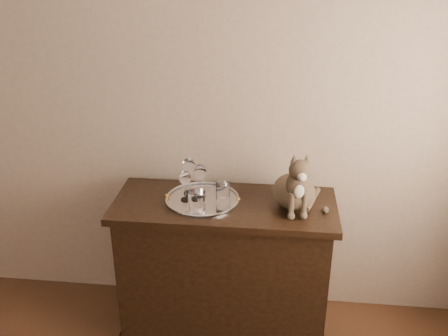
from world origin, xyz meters
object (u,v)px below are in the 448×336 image
at_px(wine_glass_d, 200,181).
at_px(tray, 203,200).
at_px(sideboard, 224,268).
at_px(cat, 295,176).
at_px(wine_glass_a, 189,176).
at_px(tumbler_b, 197,201).
at_px(tumbler_c, 223,190).
at_px(wine_glass_c, 185,185).

bearing_deg(wine_glass_d, tray, -63.24).
bearing_deg(sideboard, cat, 0.83).
height_order(wine_glass_a, tumbler_b, wine_glass_a).
relative_size(tumbler_c, cat, 0.25).
xyz_separation_m(wine_glass_a, tumbler_b, (0.07, -0.17, -0.06)).
bearing_deg(tumbler_c, tray, -163.50).
distance_m(wine_glass_c, tumbler_c, 0.21).
relative_size(sideboard, wine_glass_c, 6.95).
bearing_deg(wine_glass_a, wine_glass_c, -96.23).
height_order(tray, wine_glass_a, wine_glass_a).
bearing_deg(wine_glass_a, tumbler_b, -68.11).
bearing_deg(cat, tumbler_c, 166.18).
relative_size(wine_glass_d, cat, 0.55).
height_order(wine_glass_c, wine_glass_d, wine_glass_d).
bearing_deg(sideboard, tray, 175.26).
xyz_separation_m(tray, wine_glass_d, (-0.02, 0.03, 0.10)).
xyz_separation_m(sideboard, wine_glass_d, (-0.14, 0.04, 0.53)).
xyz_separation_m(wine_glass_c, tumbler_c, (0.20, 0.05, -0.04)).
relative_size(wine_glass_a, cat, 0.61).
height_order(wine_glass_d, tumbler_c, wine_glass_d).
bearing_deg(sideboard, wine_glass_d, 162.50).
height_order(sideboard, cat, cat).
relative_size(wine_glass_d, tumbler_b, 1.87).
xyz_separation_m(tumbler_b, cat, (0.50, 0.11, 0.11)).
height_order(sideboard, wine_glass_c, wine_glass_c).
distance_m(tumbler_b, cat, 0.52).
bearing_deg(tray, sideboard, -4.74).
height_order(wine_glass_a, tumbler_c, wine_glass_a).
bearing_deg(wine_glass_d, wine_glass_a, 157.06).
relative_size(wine_glass_c, tumbler_b, 1.71).
bearing_deg(wine_glass_d, sideboard, -17.50).
relative_size(tray, tumbler_b, 3.97).
bearing_deg(wine_glass_a, cat, -6.53).
relative_size(sideboard, tumbler_b, 11.92).
relative_size(tumbler_b, cat, 0.29).
relative_size(tray, wine_glass_c, 2.32).
xyz_separation_m(tray, wine_glass_c, (-0.09, -0.02, 0.09)).
bearing_deg(tumbler_b, wine_glass_a, 111.89).
bearing_deg(wine_glass_a, sideboard, -19.27).
xyz_separation_m(sideboard, tumbler_b, (-0.13, -0.10, 0.48)).
relative_size(sideboard, wine_glass_d, 6.37).
height_order(tray, tumbler_b, tumbler_b).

